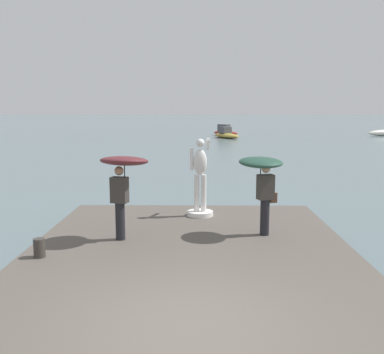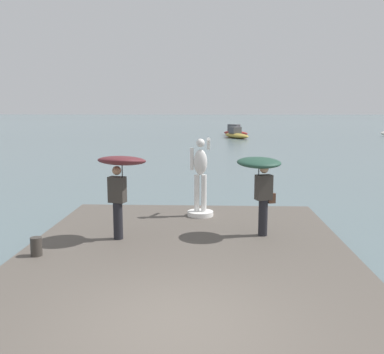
# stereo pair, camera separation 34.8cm
# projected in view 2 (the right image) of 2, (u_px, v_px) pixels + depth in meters

# --- Properties ---
(ground_plane) EXTENTS (400.00, 400.00, 0.00)m
(ground_plane) POSITION_uv_depth(u_px,v_px,m) (206.00, 142.00, 45.89)
(ground_plane) COLOR slate
(pier) EXTENTS (7.15, 10.76, 0.40)m
(pier) POSITION_uv_depth(u_px,v_px,m) (184.00, 275.00, 8.72)
(pier) COLOR #564F47
(pier) RESTS_ON ground
(statue_white_figure) EXTENTS (0.74, 0.93, 2.24)m
(statue_white_figure) POSITION_uv_depth(u_px,v_px,m) (200.00, 184.00, 12.53)
(statue_white_figure) COLOR white
(statue_white_figure) RESTS_ON pier
(onlooker_left) EXTENTS (1.36, 1.37, 2.02)m
(onlooker_left) POSITION_uv_depth(u_px,v_px,m) (121.00, 172.00, 10.18)
(onlooker_left) COLOR black
(onlooker_left) RESTS_ON pier
(onlooker_right) EXTENTS (1.32, 1.33, 1.91)m
(onlooker_right) POSITION_uv_depth(u_px,v_px,m) (261.00, 174.00, 10.48)
(onlooker_right) COLOR black
(onlooker_right) RESTS_ON pier
(mooring_bollard) EXTENTS (0.24, 0.24, 0.39)m
(mooring_bollard) POSITION_uv_depth(u_px,v_px,m) (36.00, 247.00, 9.20)
(mooring_bollard) COLOR #38332D
(mooring_bollard) RESTS_ON pier
(boat_near) EXTENTS (3.45, 3.78, 1.41)m
(boat_near) POSITION_uv_depth(u_px,v_px,m) (235.00, 132.00, 56.09)
(boat_near) COLOR #9E2D28
(boat_near) RESTS_ON ground
(boat_leftward) EXTENTS (3.44, 4.95, 1.30)m
(boat_leftward) POSITION_uv_depth(u_px,v_px,m) (236.00, 135.00, 51.13)
(boat_leftward) COLOR #B2993D
(boat_leftward) RESTS_ON ground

